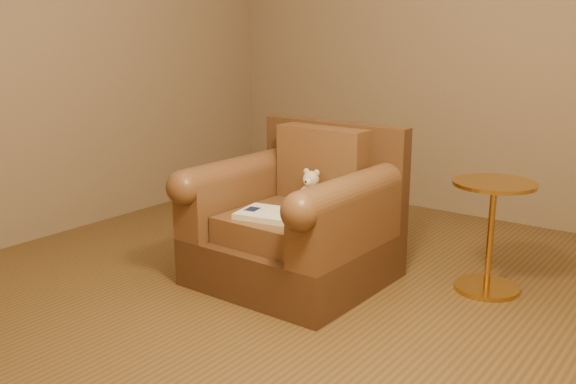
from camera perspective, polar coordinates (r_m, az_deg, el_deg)
The scene contains 5 objects.
floor at distance 3.54m, azimuth 1.28°, elevation -8.90°, with size 4.00×4.00×0.00m, color brown.
armchair at distance 3.63m, azimuth 0.86°, elevation -2.69°, with size 0.98×0.93×0.87m.
teddy_bear at distance 3.64m, azimuth 1.91°, elevation -0.03°, with size 0.16×0.18×0.22m.
guidebook at distance 3.42m, azimuth -0.97°, elevation -2.08°, with size 0.45×0.32×0.03m.
side_table at distance 3.62m, azimuth 17.57°, elevation -3.48°, with size 0.44×0.44×0.61m.
Camera 1 is at (1.86, -2.67, 1.39)m, focal length 40.00 mm.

